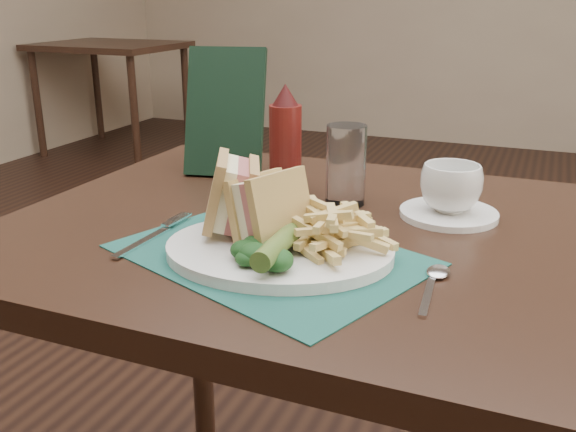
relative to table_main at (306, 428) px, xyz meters
The scene contains 17 objects.
wall_back 4.02m from the table_main, 90.00° to the left, with size 6.00×6.00×0.00m, color tan.
table_main is the anchor object (origin of this frame).
table_bg_left 3.77m from the table_main, 131.63° to the left, with size 0.90×0.75×0.75m, color black, non-canonical shape.
placemat 0.40m from the table_main, 91.10° to the right, with size 0.38×0.27×0.00m, color #184F46.
plate 0.41m from the table_main, 85.45° to the right, with size 0.30×0.24×0.01m, color white, non-canonical shape.
sandwich_half_a 0.47m from the table_main, 125.34° to the right, with size 0.06×0.11×0.10m, color tan, non-canonical shape.
sandwich_half_b 0.46m from the table_main, 100.70° to the right, with size 0.06×0.10×0.09m, color tan, non-canonical shape.
kale_garnish 0.45m from the table_main, 85.47° to the right, with size 0.11×0.08×0.03m, color black, non-canonical shape.
pickle_spear 0.46m from the table_main, 80.64° to the right, with size 0.03×0.03×0.12m, color #466426.
fries_pile 0.45m from the table_main, 55.57° to the right, with size 0.18×0.20×0.06m, color #D8BB6C, non-canonical shape.
fork 0.45m from the table_main, 141.42° to the right, with size 0.03×0.17×0.01m, color silver, non-canonical shape.
spoon 0.47m from the table_main, 37.06° to the right, with size 0.03×0.15×0.01m, color silver, non-canonical shape.
saucer 0.44m from the table_main, 28.86° to the left, with size 0.15×0.15×0.01m, color white.
coffee_cup 0.48m from the table_main, 28.86° to the left, with size 0.09×0.09×0.07m, color white.
drinking_glass 0.45m from the table_main, 78.07° to the left, with size 0.06×0.06×0.13m, color white.
ketchup_bottle 0.50m from the table_main, 125.04° to the left, with size 0.06×0.06×0.19m, color #56120E, non-canonical shape.
check_presenter 0.59m from the table_main, 140.23° to the left, with size 0.15×0.02×0.24m, color black.
Camera 1 is at (0.32, -1.36, 1.08)m, focal length 40.00 mm.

